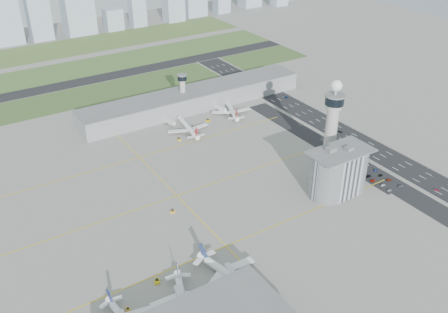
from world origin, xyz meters
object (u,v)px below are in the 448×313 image
car_lot_3 (369,176)px  car_lot_10 (367,165)px  jet_bridge_near_1 (186,309)px  tug_1 (157,281)px  control_tower (332,120)px  car_hw_0 (437,190)px  car_lot_9 (376,170)px  airplane_near_b (183,296)px  car_lot_7 (389,180)px  tug_3 (173,211)px  tug_5 (208,120)px  secondary_tower (183,89)px  car_lot_11 (363,164)px  admin_building (338,172)px  jet_bridge_far_0 (164,120)px  car_hw_2 (286,97)px  car_lot_8 (381,175)px  car_lot_5 (351,166)px  airplane_far_a (188,125)px  jet_bridge_near_2 (237,284)px  car_lot_0 (390,190)px  airplane_far_b (231,107)px  car_lot_4 (360,172)px  tug_0 (128,309)px  tug_4 (179,139)px  car_hw_1 (340,132)px  car_lot_1 (383,185)px  jet_bridge_far_1 (215,107)px  airplane_near_c (229,271)px  car_lot_6 (401,186)px  car_lot_2 (373,181)px  car_hw_4 (239,80)px

car_lot_3 → car_lot_10: car_lot_3 is taller
jet_bridge_near_1 → tug_1: size_ratio=3.87×
control_tower → tug_1: size_ratio=17.82×
car_hw_0 → car_lot_9: bearing=105.3°
airplane_near_b → car_lot_7: bearing=116.8°
tug_3 → tug_5: bearing=-65.1°
secondary_tower → car_lot_11: bearing=-68.3°
admin_building → tug_3: 110.07m
car_lot_11 → car_lot_10: bearing=-146.5°
car_lot_10 → car_lot_11: size_ratio=0.94×
jet_bridge_far_0 → car_hw_2: bearing=73.8°
car_lot_8 → car_lot_9: (2.34, 6.59, -0.01)m
car_lot_5 → car_hw_0: 59.15m
tug_3 → control_tower: bearing=-117.9°
airplane_far_a → jet_bridge_near_2: size_ratio=2.99×
tug_1 → tug_3: size_ratio=1.28×
car_lot_0 → car_lot_7: size_ratio=0.87×
airplane_far_b → airplane_near_b: bearing=160.0°
jet_bridge_near_1 → jet_bridge_far_0: bearing=-13.8°
tug_5 → car_lot_4: bearing=-178.4°
tug_0 → tug_3: size_ratio=1.00×
tug_3 → car_lot_9: tug_3 is taller
tug_4 → tug_3: bearing=70.0°
jet_bridge_near_2 → car_hw_0: 162.16m
car_lot_3 → car_lot_10: (9.96, 11.05, -0.05)m
car_hw_1 → jet_bridge_near_1: bearing=-162.6°
tug_3 → car_hw_0: (159.73, -73.03, -0.28)m
tug_5 → car_lot_8: size_ratio=0.94×
control_tower → car_lot_0: 60.97m
airplane_far_a → jet_bridge_near_1: bearing=158.5°
tug_4 → car_hw_2: bearing=-160.1°
tug_5 → car_lot_1: 157.50m
jet_bridge_far_1 → tug_5: 24.01m
airplane_near_c → tug_4: size_ratio=12.57×
car_lot_9 → car_lot_1: bearing=139.7°
jet_bridge_near_1 → tug_0: bearing=64.6°
car_lot_11 → tug_3: bearing=89.2°
tug_3 → car_lot_6: (143.43, -56.81, -0.26)m
car_lot_2 → car_lot_8: size_ratio=1.15×
airplane_near_c → tug_1: (-32.39, 18.32, -5.04)m
control_tower → tug_1: (-157.64, -42.80, -33.99)m
car_lot_1 → car_lot_4: bearing=1.0°
car_lot_11 → car_hw_4: (16.56, 186.33, -0.00)m
tug_0 → control_tower: bearing=6.4°
airplane_near_c → car_lot_9: bearing=89.5°
car_lot_5 → car_lot_10: 11.44m
car_lot_3 → car_lot_0: bearing=171.1°
car_hw_2 → car_hw_4: bearing=98.9°
tug_4 → tug_5: bearing=-144.6°
car_lot_11 → airplane_far_a: bearing=43.0°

